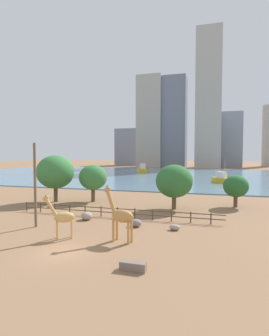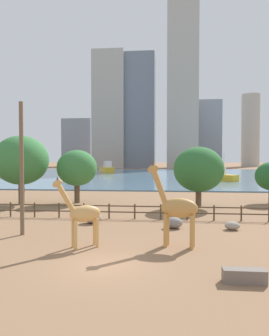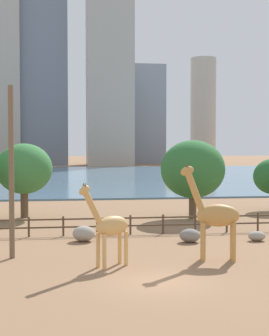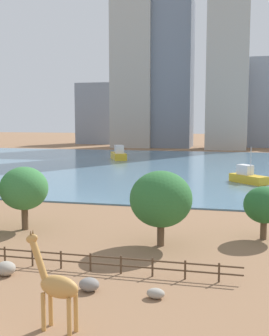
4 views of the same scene
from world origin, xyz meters
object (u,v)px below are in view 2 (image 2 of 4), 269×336
at_px(boat_ferry, 222,176).
at_px(boat_sailboat, 107,169).
at_px(feeding_trough, 244,276).
at_px(tree_left_large, 199,169).
at_px(boulder_small, 232,226).
at_px(tree_center_broad, 77,168).
at_px(boulder_by_pole, 93,217).
at_px(giraffe_companion, 82,214).
at_px(boulder_near_fence, 174,223).
at_px(tree_left_small, 21,160).
at_px(giraffe_tall, 176,207).
at_px(utility_pole, 22,169).

xyz_separation_m(boat_ferry, boat_sailboat, (-30.96, 33.26, 0.27)).
height_order(feeding_trough, tree_left_large, tree_left_large).
height_order(boulder_small, tree_center_broad, tree_center_broad).
bearing_deg(boulder_small, boulder_by_pole, 172.93).
relative_size(giraffe_companion, boulder_small, 3.83).
bearing_deg(tree_center_broad, boulder_small, -39.83).
distance_m(boulder_near_fence, boulder_by_pole, 6.57).
distance_m(tree_center_broad, tree_left_small, 6.20).
bearing_deg(tree_left_small, boulder_by_pole, -42.40).
bearing_deg(feeding_trough, boulder_small, 81.69).
bearing_deg(feeding_trough, boulder_near_fence, 104.83).
relative_size(giraffe_companion, boat_sailboat, 0.47).
distance_m(giraffe_tall, utility_pole, 10.82).
xyz_separation_m(feeding_trough, tree_left_small, (-19.46, 20.94, 4.63)).
bearing_deg(boulder_by_pole, utility_pole, -132.52).
relative_size(boulder_near_fence, tree_center_broad, 0.21).
distance_m(utility_pole, boulder_near_fence, 11.58).
bearing_deg(giraffe_tall, tree_center_broad, -46.72).
distance_m(giraffe_tall, feeding_trough, 6.32).
bearing_deg(utility_pole, boulder_by_pole, 47.48).
bearing_deg(utility_pole, tree_left_small, 114.92).
height_order(boulder_small, feeding_trough, boulder_small).
relative_size(utility_pole, boat_ferry, 1.41).
distance_m(giraffe_tall, boulder_by_pole, 9.21).
relative_size(boulder_near_fence, boat_sailboat, 0.14).
bearing_deg(tree_left_small, boulder_near_fence, -32.30).
xyz_separation_m(utility_pole, tree_left_large, (13.17, 13.37, -0.53)).
bearing_deg(boulder_near_fence, feeding_trough, -75.17).
distance_m(giraffe_companion, utility_pole, 6.13).
bearing_deg(boulder_near_fence, giraffe_tall, -89.57).
xyz_separation_m(boulder_by_pole, feeding_trough, (9.20, -11.57, -0.18)).
xyz_separation_m(utility_pole, boat_sailboat, (-9.45, 82.99, -3.07)).
bearing_deg(giraffe_companion, tree_left_large, -148.24).
bearing_deg(tree_center_broad, boulder_by_pole, -68.57).
bearing_deg(giraffe_tall, tree_left_large, -88.80).
bearing_deg(giraffe_companion, feeding_trough, 119.58).
bearing_deg(boulder_small, tree_left_small, 152.97).
relative_size(boulder_by_pole, feeding_trough, 0.76).
relative_size(feeding_trough, boat_ferry, 0.28).
xyz_separation_m(giraffe_companion, boat_sailboat, (-14.36, 85.65, -0.54)).
height_order(utility_pole, boulder_small, utility_pole).
relative_size(boulder_by_pole, boat_sailboat, 0.15).
relative_size(tree_center_broad, boat_sailboat, 0.68).
xyz_separation_m(giraffe_tall, boat_sailboat, (-19.87, 84.97, -0.89)).
distance_m(giraffe_companion, tree_left_large, 18.15).
bearing_deg(tree_left_large, boulder_near_fence, -105.16).
relative_size(giraffe_tall, tree_center_broad, 0.83).
bearing_deg(boulder_near_fence, tree_left_small, 147.70).
bearing_deg(tree_left_small, giraffe_companion, -55.40).
xyz_separation_m(boulder_small, tree_center_broad, (-15.13, 12.62, 3.71)).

